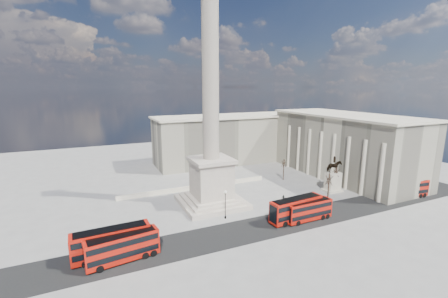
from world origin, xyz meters
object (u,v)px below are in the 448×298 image
nelsons_column (211,149)px  pedestrian_standing (326,201)px  red_bus_d (408,189)px  red_bus_e (123,247)px  red_bus_c (296,209)px  red_bus_a (112,242)px  equestrian_statue (333,179)px  red_bus_b (309,210)px  pedestrian_crossing (284,198)px  pedestrian_walking (303,204)px  victorian_lamp (225,202)px

nelsons_column → pedestrian_standing: (23.40, -11.50, -11.98)m
nelsons_column → red_bus_d: nelsons_column is taller
red_bus_e → pedestrian_standing: size_ratio=5.96×
red_bus_e → red_bus_c: bearing=-6.3°
red_bus_a → equestrian_statue: equestrian_statue is taller
red_bus_b → red_bus_d: red_bus_d is taller
red_bus_b → equestrian_statue: (17.09, 11.22, 1.10)m
red_bus_e → equestrian_statue: size_ratio=1.20×
red_bus_a → red_bus_b: bearing=-5.9°
pedestrian_crossing → red_bus_b: bearing=121.0°
pedestrian_walking → pedestrian_standing: 5.89m
red_bus_c → pedestrian_crossing: bearing=63.9°
red_bus_c → red_bus_e: 33.25m
pedestrian_standing → pedestrian_crossing: pedestrian_standing is taller
nelsons_column → red_bus_a: size_ratio=4.18×
equestrian_statue → red_bus_b: bearing=-146.7°
pedestrian_walking → pedestrian_standing: pedestrian_walking is taller
red_bus_c → victorian_lamp: 14.29m
red_bus_b → red_bus_e: bearing=178.8°
nelsons_column → red_bus_a: 28.41m
red_bus_e → pedestrian_standing: bearing=-1.9°
nelsons_column → red_bus_e: nelsons_column is taller
red_bus_a → red_bus_e: bearing=-56.6°
red_bus_b → equestrian_statue: bearing=32.5°
victorian_lamp → equestrian_statue: size_ratio=0.64×
red_bus_d → red_bus_b: bearing=-173.0°
red_bus_c → equestrian_statue: equestrian_statue is taller
red_bus_a → pedestrian_standing: red_bus_a is taller
red_bus_a → red_bus_c: bearing=-4.4°
pedestrian_walking → red_bus_e: bearing=156.9°
red_bus_d → victorian_lamp: 45.69m
red_bus_c → victorian_lamp: (-12.59, 6.69, 1.01)m
equestrian_statue → nelsons_column: bearing=171.1°
red_bus_b → pedestrian_standing: bearing=26.8°
red_bus_b → red_bus_e: 35.53m
red_bus_a → victorian_lamp: size_ratio=2.01×
red_bus_b → pedestrian_walking: size_ratio=5.29×
nelsons_column → red_bus_e: bearing=-142.8°
red_bus_d → equestrian_statue: (-13.08, 11.09, 0.99)m
red_bus_d → equestrian_statue: bearing=146.4°
equestrian_statue → victorian_lamp: bearing=-173.7°
red_bus_e → pedestrian_walking: (38.61, 5.43, -1.36)m
red_bus_d → equestrian_statue: 17.18m
pedestrian_walking → pedestrian_standing: size_ratio=1.03×
red_bus_a → red_bus_d: size_ratio=1.09×
nelsons_column → red_bus_a: nelsons_column is taller
red_bus_c → pedestrian_standing: size_ratio=6.32×
pedestrian_standing → red_bus_a: bearing=-1.0°
nelsons_column → victorian_lamp: nelsons_column is taller
red_bus_e → pedestrian_crossing: bearing=7.8°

